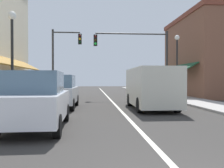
{
  "coord_description": "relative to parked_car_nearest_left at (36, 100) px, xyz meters",
  "views": [
    {
      "loc": [
        -1.41,
        -3.0,
        1.51
      ],
      "look_at": [
        -0.15,
        12.87,
        1.26
      ],
      "focal_mm": 40.64,
      "sensor_mm": 36.0,
      "label": 1
    }
  ],
  "objects": [
    {
      "name": "sidewalk_right",
      "position": [
        8.63,
        13.03,
        -0.82
      ],
      "size": [
        2.6,
        56.0,
        0.12
      ],
      "primitive_type": "cube",
      "color": "#A39E99",
      "rests_on": "ground"
    },
    {
      "name": "van_in_lane",
      "position": [
        4.79,
        5.03,
        0.27
      ],
      "size": [
        2.03,
        5.19,
        2.12
      ],
      "rotation": [
        0.0,
        0.0,
        -0.01
      ],
      "color": "beige",
      "rests_on": "ground"
    },
    {
      "name": "ground_plane",
      "position": [
        3.13,
        13.03,
        -0.88
      ],
      "size": [
        80.0,
        80.0,
        0.0
      ],
      "primitive_type": "plane",
      "color": "#33302D"
    },
    {
      "name": "parked_car_second_left",
      "position": [
        -0.0,
        5.72,
        0.0
      ],
      "size": [
        1.84,
        4.13,
        1.77
      ],
      "rotation": [
        0.0,
        0.0,
        -0.02
      ],
      "color": "#B7BABF",
      "rests_on": "ground"
    },
    {
      "name": "street_lamp_right_mid",
      "position": [
        7.96,
        10.24,
        2.36
      ],
      "size": [
        0.36,
        0.36,
        4.81
      ],
      "color": "black",
      "rests_on": "ground"
    },
    {
      "name": "storefront_right_block",
      "position": [
        12.54,
        15.03,
        2.84
      ],
      "size": [
        6.54,
        10.2,
        7.43
      ],
      "color": "brown",
      "rests_on": "ground"
    },
    {
      "name": "parked_car_nearest_left",
      "position": [
        0.0,
        0.0,
        0.0
      ],
      "size": [
        1.84,
        4.13,
        1.77
      ],
      "rotation": [
        0.0,
        0.0,
        0.02
      ],
      "color": "silver",
      "rests_on": "ground"
    },
    {
      "name": "sidewalk_left",
      "position": [
        -2.37,
        13.03,
        -0.82
      ],
      "size": [
        2.6,
        56.0,
        0.12
      ],
      "primitive_type": "cube",
      "color": "gray",
      "rests_on": "ground"
    },
    {
      "name": "traffic_signal_left_corner",
      "position": [
        -0.88,
        14.38,
        2.97
      ],
      "size": [
        2.59,
        0.5,
        5.92
      ],
      "color": "#333333",
      "rests_on": "ground"
    },
    {
      "name": "street_lamp_left_near",
      "position": [
        -1.77,
        3.46,
        2.19
      ],
      "size": [
        0.36,
        0.36,
        4.52
      ],
      "color": "black",
      "rests_on": "ground"
    },
    {
      "name": "lane_center_stripe",
      "position": [
        3.13,
        13.03,
        -0.88
      ],
      "size": [
        0.14,
        52.0,
        0.01
      ],
      "primitive_type": "cube",
      "color": "silver",
      "rests_on": "ground"
    },
    {
      "name": "traffic_signal_mast_arm",
      "position": [
        5.73,
        12.59,
        2.99
      ],
      "size": [
        6.16,
        0.5,
        5.55
      ],
      "color": "#333333",
      "rests_on": "ground"
    }
  ]
}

